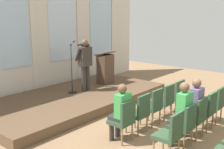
% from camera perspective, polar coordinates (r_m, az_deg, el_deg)
% --- Properties ---
extents(ground_plane, '(15.15, 15.15, 0.00)m').
position_cam_1_polar(ground_plane, '(6.48, 17.96, -12.80)').
color(ground_plane, '#846647').
extents(rear_partition, '(10.26, 0.14, 4.17)m').
position_cam_1_polar(rear_partition, '(9.69, -14.95, 8.43)').
color(rear_partition, silver).
rests_on(rear_partition, ground).
extents(stage_platform, '(5.96, 2.94, 0.27)m').
position_cam_1_polar(stage_platform, '(8.65, -7.69, -4.96)').
color(stage_platform, brown).
rests_on(stage_platform, ground).
extents(speaker, '(0.51, 0.69, 1.67)m').
position_cam_1_polar(speaker, '(8.79, -5.69, 2.79)').
color(speaker, '#332D28').
rests_on(speaker, stage_platform).
extents(mic_stand, '(0.28, 0.28, 1.55)m').
position_cam_1_polar(mic_stand, '(8.73, -8.36, -1.61)').
color(mic_stand, black).
rests_on(mic_stand, stage_platform).
extents(lectern, '(0.60, 0.48, 1.16)m').
position_cam_1_polar(lectern, '(9.78, -1.41, 1.32)').
color(lectern, '#4C3828').
rests_on(lectern, stage_platform).
extents(chair_r0_c0, '(0.46, 0.44, 0.94)m').
position_cam_1_polar(chair_r0_c0, '(5.87, 2.49, -9.16)').
color(chair_r0_c0, olive).
rests_on(chair_r0_c0, ground).
extents(audience_r0_c0, '(0.36, 0.39, 1.29)m').
position_cam_1_polar(audience_r0_c0, '(5.86, 1.86, -7.32)').
color(audience_r0_c0, '#2D2D33').
rests_on(audience_r0_c0, ground).
extents(chair_r0_c1, '(0.46, 0.44, 0.94)m').
position_cam_1_polar(chair_r0_c1, '(6.32, 5.78, -7.64)').
color(chair_r0_c1, olive).
rests_on(chair_r0_c1, ground).
extents(chair_r0_c2, '(0.46, 0.44, 0.94)m').
position_cam_1_polar(chair_r0_c2, '(6.79, 8.61, -6.30)').
color(chair_r0_c2, olive).
rests_on(chair_r0_c2, ground).
extents(chair_r0_c3, '(0.46, 0.44, 0.94)m').
position_cam_1_polar(chair_r0_c3, '(7.27, 11.05, -5.12)').
color(chair_r0_c3, olive).
rests_on(chair_r0_c3, ground).
extents(chair_r0_c4, '(0.46, 0.44, 0.94)m').
position_cam_1_polar(chair_r0_c4, '(7.77, 13.18, -4.09)').
color(chair_r0_c4, olive).
rests_on(chair_r0_c4, ground).
extents(chair_r1_c0, '(0.46, 0.44, 0.94)m').
position_cam_1_polar(chair_r1_c0, '(5.32, 12.17, -11.78)').
color(chair_r1_c0, olive).
rests_on(chair_r1_c0, ground).
extents(chair_r1_c1, '(0.46, 0.44, 0.94)m').
position_cam_1_polar(chair_r1_c1, '(5.81, 14.95, -9.82)').
color(chair_r1_c1, olive).
rests_on(chair_r1_c1, ground).
extents(audience_r1_c1, '(0.36, 0.39, 1.39)m').
position_cam_1_polar(audience_r1_c1, '(5.76, 14.37, -7.53)').
color(audience_r1_c1, '#2D2D33').
rests_on(audience_r1_c1, ground).
extents(chair_r1_c2, '(0.46, 0.44, 0.94)m').
position_cam_1_polar(chair_r1_c2, '(6.32, 17.27, -8.15)').
color(chair_r1_c2, olive).
rests_on(chair_r1_c2, ground).
extents(audience_r1_c2, '(0.36, 0.39, 1.36)m').
position_cam_1_polar(audience_r1_c2, '(6.28, 16.72, -6.16)').
color(audience_r1_c2, '#2D2D33').
rests_on(audience_r1_c2, ground).
extents(chair_r1_c3, '(0.46, 0.44, 0.94)m').
position_cam_1_polar(chair_r1_c3, '(6.84, 19.22, -6.73)').
color(chair_r1_c3, olive).
rests_on(chair_r1_c3, ground).
extents(chair_r1_c4, '(0.46, 0.44, 0.94)m').
position_cam_1_polar(chair_r1_c4, '(7.36, 20.89, -5.49)').
color(chair_r1_c4, olive).
rests_on(chair_r1_c4, ground).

